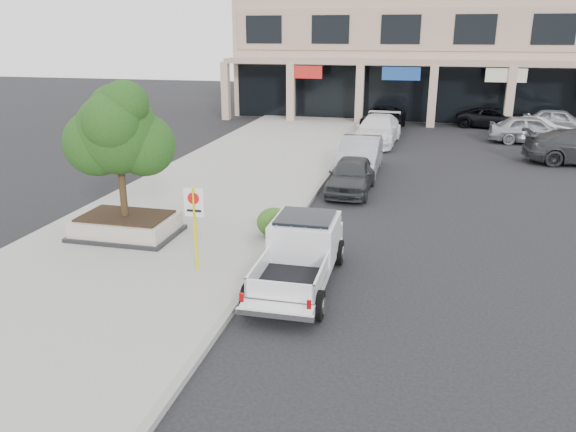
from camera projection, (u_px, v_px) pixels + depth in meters
The scene contains 17 objects.
ground at pixel (312, 283), 14.83m from camera, with size 120.00×120.00×0.00m, color black.
sidewalk at pixel (203, 203), 21.57m from camera, with size 8.00×52.00×0.15m, color gray.
curb at pixel (303, 210), 20.69m from camera, with size 0.20×52.00×0.15m, color gray.
strip_mall at pixel (502, 53), 42.89m from camera, with size 40.55×12.43×9.50m.
planter at pixel (126, 225), 17.80m from camera, with size 3.20×2.20×0.68m.
planter_tree at pixel (124, 133), 16.99m from camera, with size 2.90×2.55×4.00m.
no_parking_sign at pixel (195, 218), 14.89m from camera, with size 0.55×0.09×2.30m.
hedge at pixel (274, 223), 17.64m from camera, with size 1.10×0.99×0.94m, color #1E4915.
pickup_truck at pixel (298, 256), 14.47m from camera, with size 1.90×5.14×1.62m, color white, non-canonical shape.
curb_car_a at pixel (351, 175), 23.03m from camera, with size 1.70×4.23×1.44m, color #2C2E31.
curb_car_b at pixel (360, 155), 26.21m from camera, with size 1.77×5.08×1.67m, color #94959B.
curb_car_c at pixel (377, 130), 32.97m from camera, with size 2.33×5.72×1.66m, color white.
curb_car_d at pixel (383, 119), 37.60m from camera, with size 2.59×5.62×1.56m, color black.
lot_car_a at pixel (532, 130), 33.10m from camera, with size 1.95×4.84×1.65m, color #9FA1A7.
lot_car_b at pixel (536, 130), 33.65m from camera, with size 1.51×4.33×1.43m, color white.
lot_car_d at pixel (495, 118), 38.44m from camera, with size 2.30×4.99×1.39m, color black.
lot_car_e at pixel (559, 120), 36.95m from camera, with size 1.80×4.47×1.52m, color #B0B3B9.
Camera 1 is at (2.55, -13.30, 6.33)m, focal length 35.00 mm.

